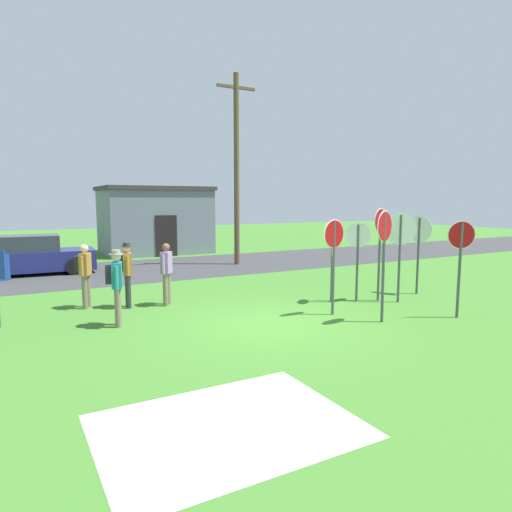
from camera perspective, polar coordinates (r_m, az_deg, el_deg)
name	(u,v)px	position (r m, az deg, el deg)	size (l,w,h in m)	color
ground_plane	(269,324)	(10.48, 1.60, -8.64)	(80.00, 80.00, 0.00)	#3D7528
street_asphalt	(150,269)	(19.28, -13.21, -1.61)	(60.00, 6.40, 0.01)	#38383A
concrete_path	(227,426)	(6.08, -3.68, -20.65)	(3.20, 2.40, 0.01)	#ADAAA3
building_background	(155,220)	(25.21, -12.63, 4.48)	(5.67, 4.00, 3.58)	slate
utility_pole	(237,167)	(20.14, -2.47, 11.22)	(1.80, 0.24, 8.26)	brown
parked_car_on_street	(34,256)	(19.46, -26.29, -0.04)	(4.39, 2.20, 1.51)	navy
stop_sign_rear_right	(419,240)	(14.48, 19.89, 1.87)	(0.22, 0.77, 2.38)	#474C4C
stop_sign_far_back	(332,257)	(12.69, 9.59, -0.17)	(0.42, 0.49, 1.90)	#474C4C
stop_sign_rear_left	(380,239)	(13.11, 15.40, 2.11)	(0.66, 0.23, 2.62)	#474C4C
stop_sign_leaning_left	(358,248)	(12.94, 12.73, 0.97)	(0.58, 0.42, 2.23)	#474C4C
stop_sign_nearest	(460,253)	(11.85, 24.43, 0.37)	(0.61, 0.33, 2.36)	#474C4C
stop_sign_low_front	(334,250)	(11.24, 9.81, 0.71)	(0.71, 0.14, 2.38)	#474C4C
stop_sign_leaning_right	(400,240)	(13.08, 17.75, 1.95)	(0.82, 0.42, 2.52)	#474C4C
stop_sign_tallest	(384,247)	(10.77, 15.89, 1.12)	(0.69, 0.27, 2.61)	#474C4C
person_with_sunhat	(85,271)	(12.69, -20.85, -1.82)	(0.46, 0.51, 1.69)	#7A6B56
person_in_teal	(127,270)	(12.39, -16.05, -1.70)	(0.42, 0.56, 1.74)	#2D2D33
person_near_signs	(116,282)	(10.60, -17.26, -3.18)	(0.42, 0.55, 1.74)	#7A6B56
person_on_left	(166,271)	(12.43, -11.25, -1.81)	(0.39, 0.47, 1.69)	#7A6B56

